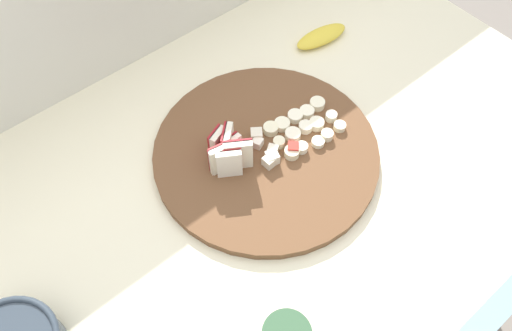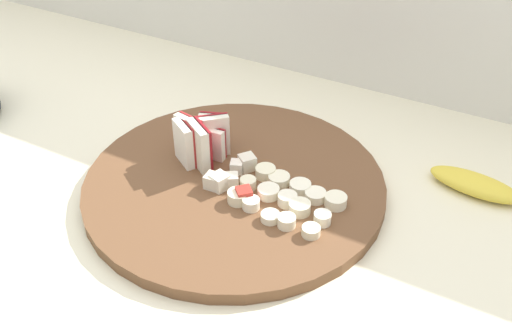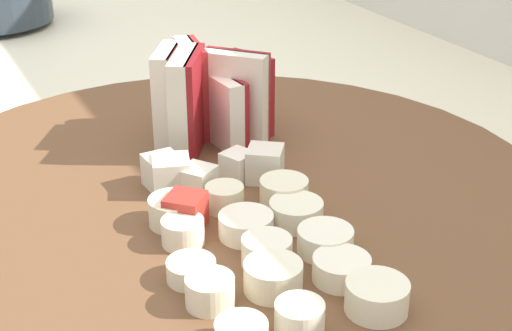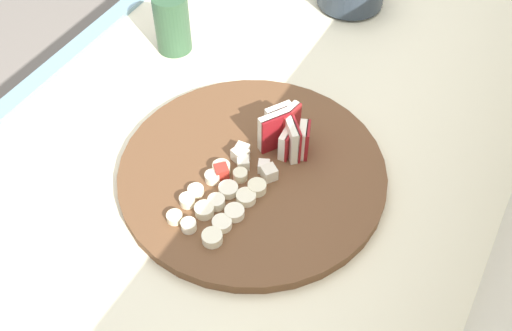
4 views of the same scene
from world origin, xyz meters
name	(u,v)px [view 1 (image 1 of 4)]	position (x,y,z in m)	size (l,w,h in m)	color
tiled_countertop	(233,301)	(0.00, 0.00, 0.46)	(1.53, 0.83, 0.92)	beige
tile_backsplash	(124,148)	(0.00, 0.44, 0.64)	(2.40, 0.04, 1.28)	silver
cutting_board	(266,153)	(0.14, 0.05, 0.92)	(0.42, 0.42, 0.02)	brown
apple_wedge_fan	(227,152)	(0.07, 0.07, 0.96)	(0.08, 0.08, 0.07)	#A32323
apple_dice_pile	(270,149)	(0.14, 0.04, 0.94)	(0.08, 0.09, 0.02)	#EFE5CC
banana_slice_rows	(303,128)	(0.23, 0.04, 0.93)	(0.14, 0.11, 0.02)	beige
banana_peel	(321,36)	(0.44, 0.21, 0.92)	(0.13, 0.05, 0.02)	gold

